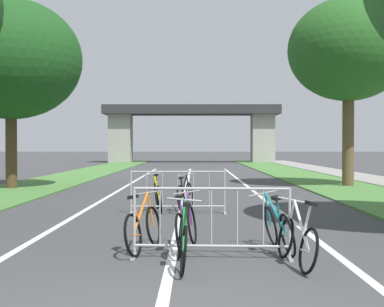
% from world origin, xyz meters
% --- Properties ---
extents(grass_verge_left, '(3.27, 58.96, 0.05)m').
position_xyz_m(grass_verge_left, '(-6.17, 24.12, 0.03)').
color(grass_verge_left, '#477A38').
rests_on(grass_verge_left, ground).
extents(grass_verge_right, '(3.27, 58.96, 0.05)m').
position_xyz_m(grass_verge_right, '(6.17, 24.12, 0.03)').
color(grass_verge_right, '#477A38').
rests_on(grass_verge_right, ground).
extents(sidewalk_path_right, '(2.33, 58.96, 0.08)m').
position_xyz_m(sidewalk_path_right, '(8.97, 24.12, 0.04)').
color(sidewalk_path_right, gray).
rests_on(sidewalk_path_right, ground).
extents(lane_stripe_center, '(0.14, 34.11, 0.01)m').
position_xyz_m(lane_stripe_center, '(0.00, 17.06, 0.00)').
color(lane_stripe_center, silver).
rests_on(lane_stripe_center, ground).
extents(lane_stripe_right_lane, '(0.14, 34.11, 0.01)m').
position_xyz_m(lane_stripe_right_lane, '(2.49, 17.06, 0.00)').
color(lane_stripe_right_lane, silver).
rests_on(lane_stripe_right_lane, ground).
extents(lane_stripe_left_lane, '(0.14, 34.11, 0.01)m').
position_xyz_m(lane_stripe_left_lane, '(-2.49, 17.06, 0.00)').
color(lane_stripe_left_lane, silver).
rests_on(lane_stripe_left_lane, ground).
extents(overpass_bridge, '(17.47, 3.98, 5.70)m').
position_xyz_m(overpass_bridge, '(0.00, 48.73, 3.97)').
color(overpass_bridge, '#2D2D30').
rests_on(overpass_bridge, ground).
extents(tree_left_oak_mid, '(5.41, 5.41, 7.29)m').
position_xyz_m(tree_left_oak_mid, '(-6.72, 15.84, 4.98)').
color(tree_left_oak_mid, '#4C3823').
rests_on(tree_left_oak_mid, ground).
extents(tree_right_pine_near, '(4.89, 4.89, 7.65)m').
position_xyz_m(tree_right_pine_near, '(6.57, 17.09, 5.54)').
color(tree_right_pine_near, brown).
rests_on(tree_right_pine_near, ground).
extents(crowd_barrier_nearest, '(2.37, 0.54, 1.05)m').
position_xyz_m(crowd_barrier_nearest, '(0.59, 3.33, 0.52)').
color(crowd_barrier_nearest, '#ADADB2').
rests_on(crowd_barrier_nearest, ground).
extents(crowd_barrier_second, '(2.36, 0.49, 1.05)m').
position_xyz_m(crowd_barrier_second, '(-0.07, 8.48, 0.52)').
color(crowd_barrier_second, '#ADADB2').
rests_on(crowd_barrier_second, ground).
extents(bicycle_white_0, '(0.51, 1.63, 0.92)m').
position_xyz_m(bicycle_white_0, '(1.75, 2.82, 0.36)').
color(bicycle_white_0, black).
rests_on(bicycle_white_0, ground).
extents(bicycle_green_1, '(0.51, 1.73, 0.92)m').
position_xyz_m(bicycle_green_1, '(0.17, 2.76, 0.37)').
color(bicycle_green_1, black).
rests_on(bicycle_green_1, ground).
extents(bicycle_black_2, '(0.49, 1.67, 0.94)m').
position_xyz_m(bicycle_black_2, '(0.10, 9.08, 0.38)').
color(bicycle_black_2, black).
rests_on(bicycle_black_2, ground).
extents(bicycle_teal_3, '(0.61, 1.64, 0.95)m').
position_xyz_m(bicycle_teal_3, '(1.65, 3.84, 0.38)').
color(bicycle_teal_3, black).
rests_on(bicycle_teal_3, ground).
extents(bicycle_yellow_4, '(0.58, 1.73, 0.97)m').
position_xyz_m(bicycle_yellow_4, '(-0.61, 9.00, 0.39)').
color(bicycle_yellow_4, black).
rests_on(bicycle_yellow_4, ground).
extents(bicycle_orange_5, '(0.53, 1.64, 0.93)m').
position_xyz_m(bicycle_orange_5, '(-0.47, 3.84, 0.37)').
color(bicycle_orange_5, black).
rests_on(bicycle_orange_5, ground).
extents(bicycle_purple_6, '(0.46, 1.78, 0.93)m').
position_xyz_m(bicycle_purple_6, '(0.21, 3.84, 0.38)').
color(bicycle_purple_6, black).
rests_on(bicycle_purple_6, ground).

